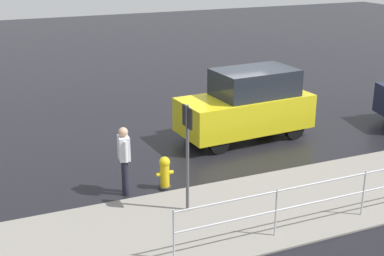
{
  "coord_description": "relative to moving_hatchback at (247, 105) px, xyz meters",
  "views": [
    {
      "loc": [
        7.39,
        13.17,
        5.5
      ],
      "look_at": [
        2.11,
        0.98,
        0.9
      ],
      "focal_mm": 50.0,
      "sensor_mm": 36.0,
      "label": 1
    }
  ],
  "objects": [
    {
      "name": "sign_post",
      "position": [
        3.43,
        3.58,
        0.55
      ],
      "size": [
        0.07,
        0.44,
        2.4
      ],
      "color": "#4C4C51",
      "rests_on": "ground"
    },
    {
      "name": "pedestrian",
      "position": [
        4.41,
        2.2,
        -0.07
      ],
      "size": [
        0.28,
        0.57,
        1.62
      ],
      "color": "silver",
      "rests_on": "ground"
    },
    {
      "name": "fire_hydrant",
      "position": [
        3.48,
        2.31,
        -0.63
      ],
      "size": [
        0.42,
        0.31,
        0.8
      ],
      "color": "gold",
      "rests_on": "ground"
    },
    {
      "name": "ground_plane",
      "position": [
        0.07,
        -0.04,
        -1.03
      ],
      "size": [
        60.0,
        60.0,
        0.0
      ],
      "primitive_type": "plane",
      "color": "black"
    },
    {
      "name": "moving_hatchback",
      "position": [
        0.0,
        0.0,
        0.0
      ],
      "size": [
        4.0,
        1.95,
        2.06
      ],
      "color": "yellow",
      "rests_on": "ground"
    },
    {
      "name": "kerb_strip",
      "position": [
        0.07,
        4.16,
        -1.01
      ],
      "size": [
        24.0,
        3.2,
        0.04
      ],
      "primitive_type": "cube",
      "color": "gray",
      "rests_on": "ground"
    }
  ]
}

